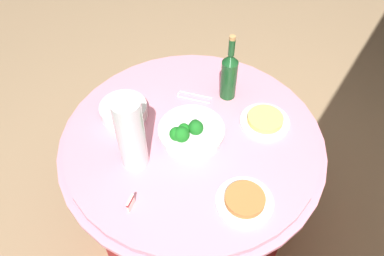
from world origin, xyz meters
name	(u,v)px	position (x,y,z in m)	size (l,w,h in m)	color
ground_plane	(192,217)	(0.00, 0.00, 0.00)	(6.00, 6.00, 0.00)	#9E7F5B
buffet_table	(192,182)	(0.00, 0.00, 0.38)	(1.16, 1.16, 0.74)	maroon
broccoli_bowl	(191,133)	(0.02, 0.01, 0.78)	(0.28, 0.28, 0.12)	white
plate_stack	(124,110)	(0.07, -0.32, 0.77)	(0.21, 0.21, 0.06)	white
wine_bottle	(230,75)	(-0.30, 0.00, 0.87)	(0.07, 0.07, 0.34)	#164920
decorative_fruit_vase	(131,138)	(0.24, -0.12, 0.89)	(0.11, 0.11, 0.34)	silver
serving_tongs	(193,97)	(-0.20, -0.12, 0.74)	(0.09, 0.17, 0.01)	silver
food_plate_noodles	(265,120)	(-0.24, 0.23, 0.76)	(0.22, 0.22, 0.04)	white
food_plate_peanuts	(245,200)	(0.16, 0.35, 0.76)	(0.22, 0.22, 0.04)	white
label_placard_front	(131,203)	(0.41, 0.01, 0.77)	(0.05, 0.02, 0.05)	white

